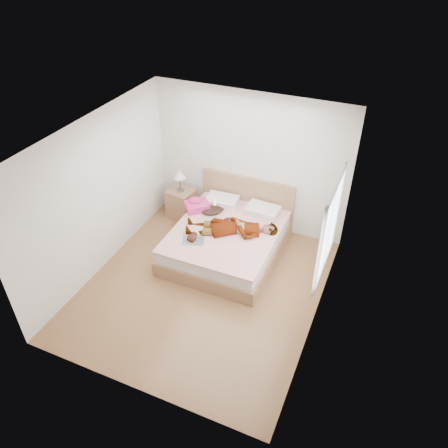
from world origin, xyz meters
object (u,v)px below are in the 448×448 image
object	(u,v)px
magazine	(193,240)
plush_toy	(192,237)
phone	(215,203)
towel	(197,205)
woman	(232,225)
nightstand	(181,201)
bed	(228,238)
coffee_mug	(197,235)

from	to	relation	value
magazine	plush_toy	distance (m)	0.06
magazine	phone	bearing A→B (deg)	90.89
phone	towel	size ratio (longest dim) A/B	0.19
woman	phone	world-z (taller)	woman
woman	nightstand	world-z (taller)	nightstand
woman	bed	size ratio (longest dim) A/B	0.76
coffee_mug	nightstand	distance (m)	1.43
woman	coffee_mug	distance (m)	0.62
nightstand	magazine	bearing A→B (deg)	-54.27
phone	towel	distance (m)	0.37
woman	towel	world-z (taller)	same
woman	plush_toy	size ratio (longest dim) A/B	6.64
phone	woman	bearing A→B (deg)	-58.86
bed	magazine	world-z (taller)	bed
bed	coffee_mug	bearing A→B (deg)	-129.47
plush_toy	nightstand	size ratio (longest dim) A/B	0.23
magazine	nightstand	distance (m)	1.52
bed	magazine	size ratio (longest dim) A/B	4.38
coffee_mug	nightstand	size ratio (longest dim) A/B	0.11
plush_toy	nightstand	distance (m)	1.50
woman	bed	bearing A→B (deg)	-142.28
magazine	woman	bearing A→B (deg)	47.21
woman	nightstand	bearing A→B (deg)	-137.27
bed	towel	world-z (taller)	bed
phone	plush_toy	size ratio (longest dim) A/B	0.42
phone	coffee_mug	distance (m)	0.81
towel	plush_toy	world-z (taller)	towel
bed	plush_toy	xyz separation A→B (m)	(-0.40, -0.58, 0.30)
bed	magazine	xyz separation A→B (m)	(-0.39, -0.59, 0.24)
woman	plush_toy	world-z (taller)	woman
bed	plush_toy	world-z (taller)	bed
towel	plush_toy	size ratio (longest dim) A/B	2.23
towel	plush_toy	bearing A→B (deg)	-68.25
towel	coffee_mug	world-z (taller)	towel
plush_toy	woman	bearing A→B (deg)	45.56
plush_toy	nightstand	xyz separation A→B (m)	(-0.86, 1.21, -0.23)
coffee_mug	plush_toy	distance (m)	0.12
magazine	nightstand	size ratio (longest dim) A/B	0.46
phone	nightstand	size ratio (longest dim) A/B	0.10
phone	magazine	size ratio (longest dim) A/B	0.21
woman	plush_toy	xyz separation A→B (m)	(-0.50, -0.51, -0.04)
phone	bed	distance (m)	0.67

